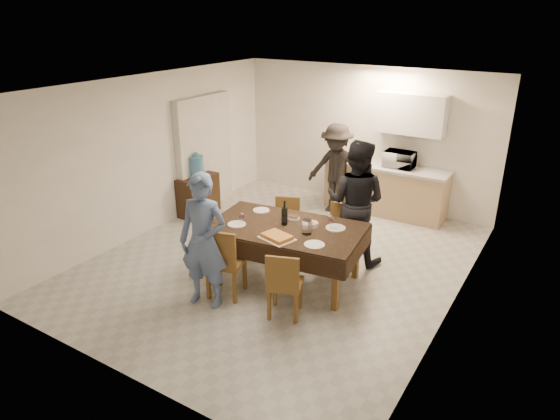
{
  "coord_description": "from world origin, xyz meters",
  "views": [
    {
      "loc": [
        3.53,
        -5.68,
        3.54
      ],
      "look_at": [
        0.17,
        -0.3,
        0.97
      ],
      "focal_mm": 32.0,
      "sensor_mm": 36.0,
      "label": 1
    }
  ],
  "objects_px": {
    "water_pitcher": "(307,227)",
    "person_kitchen": "(336,169)",
    "water_jug": "(197,166)",
    "console": "(198,195)",
    "savoury_tart": "(277,237)",
    "person_far": "(356,202)",
    "wine_bottle": "(285,213)",
    "person_near": "(204,241)",
    "dining_table": "(286,229)",
    "microwave": "(400,159)"
  },
  "relations": [
    {
      "from": "person_far",
      "to": "console",
      "type": "bearing_deg",
      "value": -9.1
    },
    {
      "from": "water_pitcher",
      "to": "wine_bottle",
      "type": "bearing_deg",
      "value": 165.96
    },
    {
      "from": "person_near",
      "to": "person_kitchen",
      "type": "xyz_separation_m",
      "value": [
        0.01,
        3.7,
        -0.04
      ]
    },
    {
      "from": "water_pitcher",
      "to": "person_near",
      "type": "relative_size",
      "value": 0.11
    },
    {
      "from": "microwave",
      "to": "person_near",
      "type": "bearing_deg",
      "value": 76.05
    },
    {
      "from": "dining_table",
      "to": "person_far",
      "type": "distance_m",
      "value": 1.2
    },
    {
      "from": "person_near",
      "to": "person_far",
      "type": "bearing_deg",
      "value": 49.69
    },
    {
      "from": "wine_bottle",
      "to": "person_far",
      "type": "distance_m",
      "value": 1.17
    },
    {
      "from": "savoury_tart",
      "to": "person_near",
      "type": "bearing_deg",
      "value": -134.13
    },
    {
      "from": "water_jug",
      "to": "person_kitchen",
      "type": "xyz_separation_m",
      "value": [
        2.08,
        1.43,
        -0.08
      ]
    },
    {
      "from": "dining_table",
      "to": "person_near",
      "type": "distance_m",
      "value": 1.19
    },
    {
      "from": "person_near",
      "to": "person_kitchen",
      "type": "height_order",
      "value": "person_near"
    },
    {
      "from": "dining_table",
      "to": "microwave",
      "type": "height_order",
      "value": "microwave"
    },
    {
      "from": "savoury_tart",
      "to": "person_kitchen",
      "type": "height_order",
      "value": "person_kitchen"
    },
    {
      "from": "console",
      "to": "person_far",
      "type": "distance_m",
      "value": 3.22
    },
    {
      "from": "console",
      "to": "wine_bottle",
      "type": "xyz_separation_m",
      "value": [
        2.57,
        -1.17,
        0.62
      ]
    },
    {
      "from": "water_jug",
      "to": "console",
      "type": "bearing_deg",
      "value": 0.0
    },
    {
      "from": "water_jug",
      "to": "person_kitchen",
      "type": "bearing_deg",
      "value": 34.42
    },
    {
      "from": "wine_bottle",
      "to": "person_far",
      "type": "bearing_deg",
      "value": 59.04
    },
    {
      "from": "water_jug",
      "to": "water_pitcher",
      "type": "xyz_separation_m",
      "value": [
        2.97,
        -1.27,
        -0.01
      ]
    },
    {
      "from": "savoury_tart",
      "to": "person_far",
      "type": "distance_m",
      "value": 1.5
    },
    {
      "from": "person_kitchen",
      "to": "dining_table",
      "type": "bearing_deg",
      "value": -78.54
    },
    {
      "from": "person_far",
      "to": "person_kitchen",
      "type": "relative_size",
      "value": 1.12
    },
    {
      "from": "wine_bottle",
      "to": "person_near",
      "type": "bearing_deg",
      "value": -114.44
    },
    {
      "from": "wine_bottle",
      "to": "person_kitchen",
      "type": "relative_size",
      "value": 0.21
    },
    {
      "from": "console",
      "to": "wine_bottle",
      "type": "bearing_deg",
      "value": -24.57
    },
    {
      "from": "savoury_tart",
      "to": "person_near",
      "type": "distance_m",
      "value": 0.93
    },
    {
      "from": "person_kitchen",
      "to": "person_far",
      "type": "bearing_deg",
      "value": -55.79
    },
    {
      "from": "savoury_tart",
      "to": "person_kitchen",
      "type": "distance_m",
      "value": 3.09
    },
    {
      "from": "person_far",
      "to": "water_jug",
      "type": "bearing_deg",
      "value": -9.1
    },
    {
      "from": "console",
      "to": "savoury_tart",
      "type": "distance_m",
      "value": 3.19
    },
    {
      "from": "person_kitchen",
      "to": "savoury_tart",
      "type": "bearing_deg",
      "value": -78.12
    },
    {
      "from": "water_jug",
      "to": "person_near",
      "type": "xyz_separation_m",
      "value": [
        2.07,
        -2.27,
        -0.04
      ]
    },
    {
      "from": "wine_bottle",
      "to": "person_near",
      "type": "xyz_separation_m",
      "value": [
        -0.5,
        -1.1,
        -0.11
      ]
    },
    {
      "from": "microwave",
      "to": "person_far",
      "type": "height_order",
      "value": "person_far"
    },
    {
      "from": "water_jug",
      "to": "person_far",
      "type": "bearing_deg",
      "value": -3.13
    },
    {
      "from": "person_near",
      "to": "dining_table",
      "type": "bearing_deg",
      "value": 49.69
    },
    {
      "from": "savoury_tart",
      "to": "person_near",
      "type": "relative_size",
      "value": 0.25
    },
    {
      "from": "person_far",
      "to": "person_kitchen",
      "type": "distance_m",
      "value": 1.94
    },
    {
      "from": "water_jug",
      "to": "water_pitcher",
      "type": "relative_size",
      "value": 1.96
    },
    {
      "from": "water_pitcher",
      "to": "dining_table",
      "type": "bearing_deg",
      "value": 171.87
    },
    {
      "from": "savoury_tart",
      "to": "person_kitchen",
      "type": "bearing_deg",
      "value": 101.88
    },
    {
      "from": "person_kitchen",
      "to": "console",
      "type": "bearing_deg",
      "value": -145.58
    },
    {
      "from": "microwave",
      "to": "person_kitchen",
      "type": "bearing_deg",
      "value": 23.85
    },
    {
      "from": "dining_table",
      "to": "console",
      "type": "height_order",
      "value": "dining_table"
    },
    {
      "from": "water_pitcher",
      "to": "person_near",
      "type": "height_order",
      "value": "person_near"
    },
    {
      "from": "water_jug",
      "to": "person_far",
      "type": "relative_size",
      "value": 0.21
    },
    {
      "from": "wine_bottle",
      "to": "savoury_tart",
      "type": "height_order",
      "value": "wine_bottle"
    },
    {
      "from": "water_pitcher",
      "to": "person_kitchen",
      "type": "height_order",
      "value": "person_kitchen"
    },
    {
      "from": "person_far",
      "to": "person_kitchen",
      "type": "height_order",
      "value": "person_far"
    }
  ]
}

